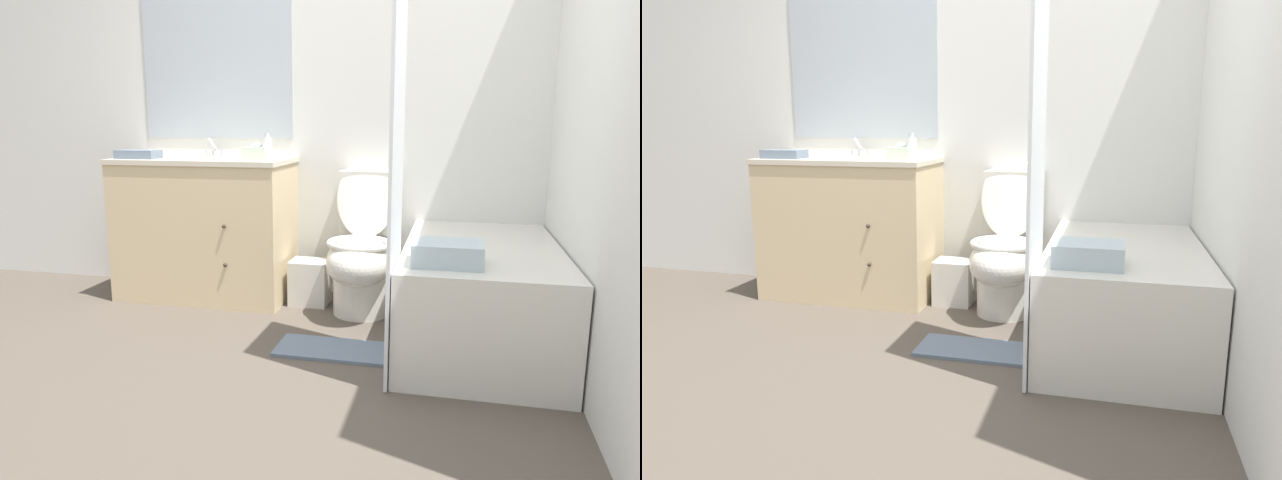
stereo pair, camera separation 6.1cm
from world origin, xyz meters
The scene contains 14 objects.
ground_plane centered at (0.00, 0.00, 0.00)m, with size 14.00×14.00×0.00m, color brown.
wall_back centered at (-0.01, 1.62, 1.25)m, with size 8.00×0.06×2.50m.
wall_right centered at (1.34, 0.80, 1.25)m, with size 0.05×2.60×2.50m.
vanity_cabinet centered at (-0.76, 1.33, 0.46)m, with size 1.10×0.56×0.89m.
sink_faucet centered at (-0.76, 1.52, 0.93)m, with size 0.14×0.12×0.12m.
toilet centered at (0.27, 1.24, 0.37)m, with size 0.38×0.69×0.91m.
bathtub centered at (0.93, 0.91, 0.26)m, with size 0.75×1.36×0.51m.
shower_curtain centered at (0.54, 0.44, 1.02)m, with size 0.01×0.46×2.02m.
wastebasket centered at (-0.07, 1.32, 0.14)m, with size 0.23×0.20×0.28m.
tissue_box centered at (-0.39, 1.28, 0.93)m, with size 0.14×0.15×0.10m.
soap_dispenser centered at (-0.33, 1.29, 0.96)m, with size 0.06×0.06×0.16m.
hand_towel_folded centered at (-1.14, 1.22, 0.92)m, with size 0.26×0.14×0.05m.
bath_towel_folded centered at (0.76, 0.47, 0.56)m, with size 0.30×0.24×0.10m.
bath_mat centered at (0.23, 0.61, 0.01)m, with size 0.57×0.28×0.02m.
Camera 1 is at (0.79, -1.99, 1.11)m, focal length 32.00 mm.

